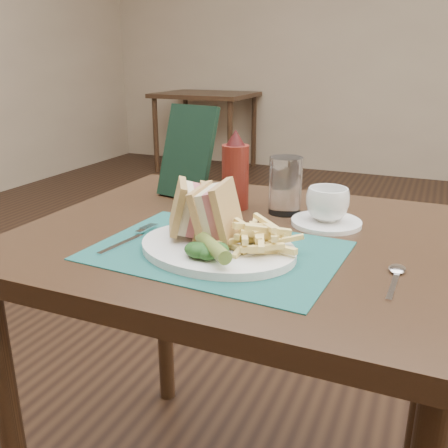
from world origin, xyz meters
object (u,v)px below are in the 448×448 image
sandwich_half_b (206,211)px  check_presenter (188,152)px  table_main (242,384)px  placemat (217,251)px  table_bg_left (206,132)px  drinking_glass (285,185)px  coffee_cup (327,204)px  plate (218,248)px  ketchup_bottle (235,170)px  sandwich_half_a (178,209)px  saucer (326,222)px

sandwich_half_b → check_presenter: size_ratio=0.47×
table_main → placemat: (-0.01, -0.12, 0.38)m
table_bg_left → drinking_glass: (1.84, -3.44, 0.44)m
coffee_cup → plate: bearing=-121.6°
plate → sandwich_half_b: (-0.03, 0.02, 0.06)m
drinking_glass → ketchup_bottle: 0.12m
check_presenter → sandwich_half_a: bearing=-55.0°
ketchup_bottle → plate: bearing=-74.2°
sandwich_half_b → saucer: (0.18, 0.22, -0.07)m
sandwich_half_b → table_bg_left: bearing=109.2°
sandwich_half_b → ketchup_bottle: size_ratio=0.60×
placemat → plate: 0.01m
table_bg_left → sandwich_half_a: bearing=-65.3°
table_main → coffee_cup: 0.46m
table_bg_left → sandwich_half_a: size_ratio=8.67×
sandwich_half_a → coffee_cup: 0.33m
placemat → sandwich_half_b: size_ratio=4.04×
placemat → coffee_cup: size_ratio=4.92×
saucer → check_presenter: bearing=166.7°
ketchup_bottle → check_presenter: (-0.15, 0.05, 0.02)m
placemat → check_presenter: (-0.23, 0.32, 0.11)m
table_bg_left → placemat: placemat is taller
placemat → ketchup_bottle: bearing=105.3°
placemat → sandwich_half_a: bearing=172.8°
drinking_glass → table_main: bearing=-104.2°
placemat → plate: size_ratio=1.49×
sandwich_half_b → sandwich_half_a: bearing=174.7°
plate → check_presenter: 0.42m
placemat → sandwich_half_a: size_ratio=4.31×
table_bg_left → sandwich_half_a: 4.10m
table_bg_left → drinking_glass: 3.92m
sandwich_half_a → saucer: (0.24, 0.22, -0.06)m
placemat → sandwich_half_a: sandwich_half_a is taller
plate → sandwich_half_b: size_ratio=2.71×
sandwich_half_a → ketchup_bottle: (0.01, 0.26, 0.02)m
plate → sandwich_half_a: 0.11m
sandwich_half_a → sandwich_half_b: 0.06m
table_main → table_bg_left: 4.02m
sandwich_half_a → drinking_glass: drinking_glass is taller
saucer → sandwich_half_b: bearing=-129.2°
placemat → ketchup_bottle: ketchup_bottle is taller
table_main → saucer: bearing=36.7°
sandwich_half_b → plate: bearing=-36.8°
table_main → saucer: (0.15, 0.11, 0.38)m
drinking_glass → check_presenter: size_ratio=0.55×
sandwich_half_a → coffee_cup: sandwich_half_a is taller
placemat → drinking_glass: 0.29m
drinking_glass → check_presenter: bearing=171.0°
saucer → plate: bearing=-121.6°
table_main → ketchup_bottle: (-0.08, 0.15, 0.47)m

